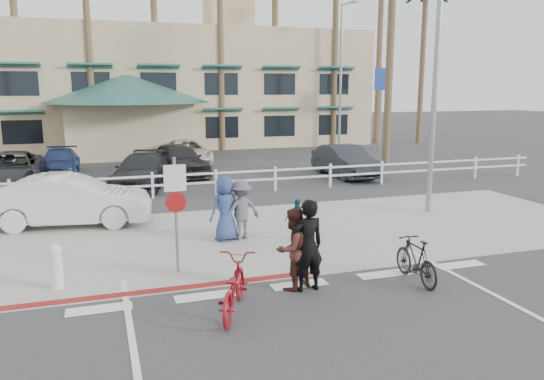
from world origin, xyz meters
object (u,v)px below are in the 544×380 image
object	(u,v)px
sign_post	(176,209)
bike_black	(416,260)
car_white_sedan	(70,200)
bike_red	(233,287)

from	to	relation	value
sign_post	bike_black	bearing A→B (deg)	-24.95
sign_post	car_white_sedan	bearing A→B (deg)	115.39
sign_post	bike_black	distance (m)	5.29
sign_post	car_white_sedan	world-z (taller)	sign_post
bike_black	sign_post	bearing A→B (deg)	-22.67
bike_black	car_white_sedan	distance (m)	10.23
car_white_sedan	bike_red	bearing A→B (deg)	-149.69
bike_red	bike_black	xyz separation A→B (m)	(4.07, 0.33, -0.03)
car_white_sedan	bike_black	bearing A→B (deg)	-127.30
sign_post	bike_red	xyz separation A→B (m)	(0.65, -2.52, -0.94)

